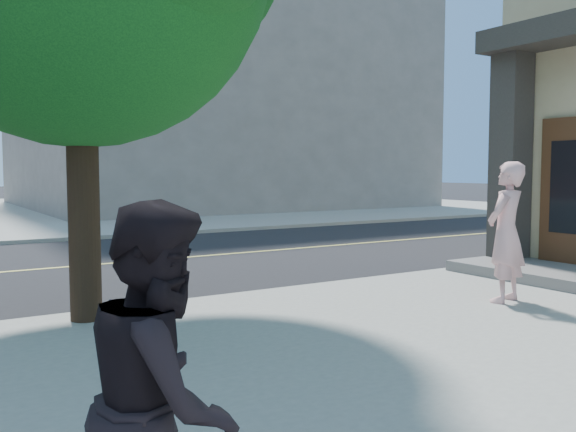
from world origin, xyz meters
TOP-DOWN VIEW (x-y plane):
  - sidewalk_ne at (13.50, 21.50)m, footprint 29.00×25.00m
  - filler_ne at (14.00, 22.00)m, footprint 18.00×16.00m
  - man_on_phone at (7.12, -2.50)m, footprint 0.79×0.62m
  - pedestrian at (1.10, -5.58)m, footprint 0.95×1.02m

SIDE VIEW (x-z plane):
  - sidewalk_ne at x=13.50m, z-range 0.00..0.12m
  - pedestrian at x=1.10m, z-range 0.12..1.80m
  - man_on_phone at x=7.12m, z-range 0.12..2.03m
  - filler_ne at x=14.00m, z-range 0.12..14.12m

